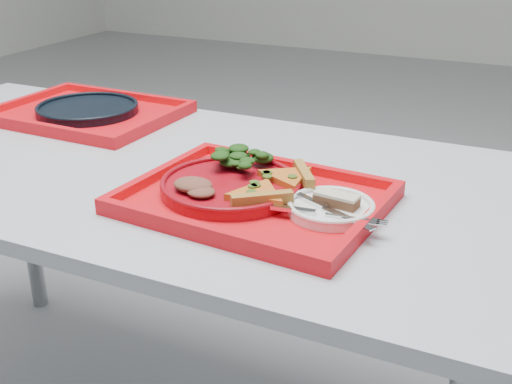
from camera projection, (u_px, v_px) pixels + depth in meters
table at (151, 194)px, 1.40m from camera, size 1.60×0.80×0.75m
tray_main at (255, 202)px, 1.17m from camera, size 0.48×0.38×0.01m
tray_far at (88, 115)px, 1.67m from camera, size 0.46×0.36×0.01m
dinner_plate at (231, 187)px, 1.19m from camera, size 0.26×0.26×0.02m
side_plate at (331, 210)px, 1.11m from camera, size 0.15×0.15×0.01m
navy_plate at (88, 110)px, 1.67m from camera, size 0.26×0.26×0.02m
pizza_slice_a at (258, 192)px, 1.13m from camera, size 0.16×0.16×0.02m
pizza_slice_b at (288, 175)px, 1.20m from camera, size 0.16×0.16×0.02m
salad_heap at (240, 157)px, 1.25m from camera, size 0.10×0.09×0.05m
meat_portion at (193, 185)px, 1.15m from camera, size 0.07×0.06×0.02m
dessert_bar at (336, 199)px, 1.10m from camera, size 0.08×0.04×0.02m
knife at (331, 210)px, 1.08m from camera, size 0.17×0.09×0.01m
fork at (324, 214)px, 1.07m from camera, size 0.19×0.04×0.01m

